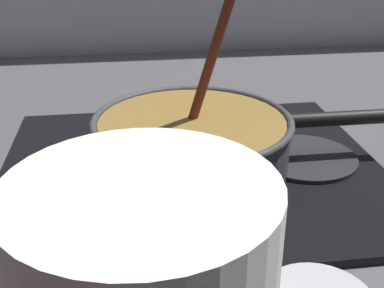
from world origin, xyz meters
TOP-DOWN VIEW (x-y plane):
  - ground at (0.00, 0.00)m, footprint 2.40×1.60m
  - hob_plate at (-0.04, 0.07)m, footprint 0.56×0.48m
  - burner_ring at (-0.04, 0.07)m, footprint 0.18×0.18m
  - spare_burner at (0.14, 0.07)m, footprint 0.16×0.16m
  - cooking_pan at (-0.03, 0.07)m, footprint 0.46×0.29m

SIDE VIEW (x-z plane):
  - ground at x=0.00m, z-range -0.04..0.00m
  - hob_plate at x=-0.04m, z-range 0.00..0.01m
  - spare_burner at x=0.14m, z-range 0.01..0.02m
  - burner_ring at x=-0.04m, z-range 0.01..0.02m
  - cooking_pan at x=-0.03m, z-range -0.11..0.22m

